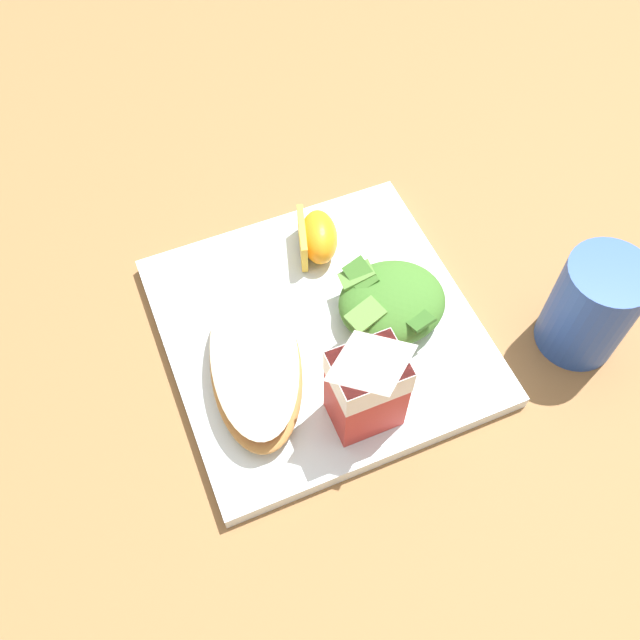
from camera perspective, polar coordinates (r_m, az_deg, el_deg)
The scene contains 7 objects.
ground at distance 0.65m, azimuth 0.00°, elevation -1.23°, with size 3.00×3.00×0.00m, color olive.
white_plate at distance 0.64m, azimuth 0.00°, elevation -0.86°, with size 0.28×0.28×0.02m, color silver.
cheesy_pizza_bread at distance 0.60m, azimuth -5.42°, elevation -3.43°, with size 0.12×0.18×0.04m.
green_salad_pile at distance 0.63m, azimuth 5.99°, elevation 1.50°, with size 0.10×0.09×0.04m.
milk_carton at distance 0.54m, azimuth 4.09°, elevation -5.13°, with size 0.06×0.05×0.11m.
orange_wedge_front at distance 0.67m, azimuth -0.25°, elevation 6.93°, with size 0.05×0.07×0.04m.
drinking_blue_cup at distance 0.65m, azimuth 21.69°, elevation 1.00°, with size 0.07×0.07×0.11m, color #284CA3.
Camera 1 is at (0.13, 0.31, 0.56)m, focal length 38.40 mm.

